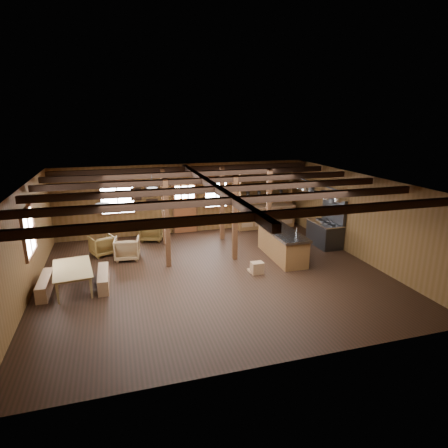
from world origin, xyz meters
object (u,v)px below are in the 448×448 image
Objects in this scene: commercial_range at (326,229)px; armchair_c at (127,248)px; dining_table at (75,278)px; armchair_a at (102,245)px; armchair_b at (152,230)px; kitchen_island at (282,244)px.

armchair_c is (-7.07, 0.59, -0.24)m from commercial_range.
dining_table is at bearing 59.27° from armchair_c.
armchair_c is at bearing 119.06° from armchair_a.
commercial_range is 2.28× the size of armchair_c.
armchair_a is at bearing -32.44° from armchair_c.
armchair_b reaches higher than armchair_c.
kitchen_island is 2.21m from commercial_range.
armchair_a is at bearing 162.34° from kitchen_island.
armchair_a is (-5.79, 1.97, -0.14)m from kitchen_island.
commercial_range is 2.19× the size of armchair_b.
kitchen_island reaches higher than armchair_b.
armchair_c is at bearing 76.90° from armchair_b.
commercial_range is 6.54m from armchair_b.
armchair_a is at bearing -21.65° from dining_table.
armchair_c is at bearing 175.22° from commercial_range.
kitchen_island is 3.42× the size of armchair_a.
kitchen_island reaches higher than armchair_c.
dining_table is 2.42m from armchair_c.
armchair_c is at bearing 166.42° from kitchen_island.
commercial_range reaches higher than armchair_c.
kitchen_island is 3.00× the size of armchair_b.
armchair_a is 0.91× the size of armchair_c.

